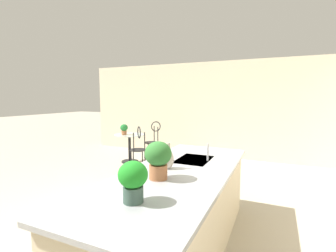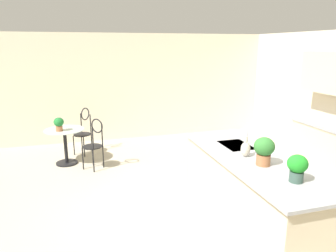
{
  "view_description": "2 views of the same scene",
  "coord_description": "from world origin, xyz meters",
  "px_view_note": "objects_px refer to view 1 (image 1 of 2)",
  "views": [
    {
      "loc": [
        2.64,
        1.79,
        1.7
      ],
      "look_at": [
        -1.49,
        -0.07,
        1.17
      ],
      "focal_mm": 26.04,
      "sensor_mm": 36.0,
      "label": 1
    },
    {
      "loc": [
        3.88,
        -1.46,
        2.39
      ],
      "look_at": [
        -1.42,
        0.11,
        0.99
      ],
      "focal_mm": 33.86,
      "sensor_mm": 36.0,
      "label": 2
    }
  ],
  "objects_px": {
    "potted_plant_counter_far": "(133,179)",
    "potted_plant_counter_near": "(158,158)",
    "chair_by_island": "(153,138)",
    "chair_near_window": "(138,146)",
    "potted_plant_on_table": "(124,129)",
    "bistro_table": "(130,145)",
    "vase_on_counter": "(168,159)"
  },
  "relations": [
    {
      "from": "potted_plant_counter_far",
      "to": "potted_plant_counter_near",
      "type": "distance_m",
      "value": 0.55
    },
    {
      "from": "chair_by_island",
      "to": "potted_plant_counter_far",
      "type": "height_order",
      "value": "potted_plant_counter_far"
    },
    {
      "from": "chair_near_window",
      "to": "potted_plant_on_table",
      "type": "relative_size",
      "value": 3.8
    },
    {
      "from": "chair_near_window",
      "to": "bistro_table",
      "type": "bearing_deg",
      "value": -130.47
    },
    {
      "from": "potted_plant_on_table",
      "to": "chair_near_window",
      "type": "bearing_deg",
      "value": 60.38
    },
    {
      "from": "chair_by_island",
      "to": "chair_near_window",
      "type": "bearing_deg",
      "value": 9.02
    },
    {
      "from": "bistro_table",
      "to": "potted_plant_counter_far",
      "type": "height_order",
      "value": "potted_plant_counter_far"
    },
    {
      "from": "vase_on_counter",
      "to": "potted_plant_counter_far",
      "type": "bearing_deg",
      "value": 7.45
    },
    {
      "from": "vase_on_counter",
      "to": "bistro_table",
      "type": "bearing_deg",
      "value": -140.37
    },
    {
      "from": "chair_by_island",
      "to": "potted_plant_counter_near",
      "type": "xyz_separation_m",
      "value": [
        3.87,
        2.1,
        0.56
      ]
    },
    {
      "from": "bistro_table",
      "to": "vase_on_counter",
      "type": "xyz_separation_m",
      "value": [
        2.94,
        2.43,
        0.58
      ]
    },
    {
      "from": "potted_plant_on_table",
      "to": "chair_by_island",
      "type": "bearing_deg",
      "value": 145.08
    },
    {
      "from": "chair_by_island",
      "to": "potted_plant_counter_near",
      "type": "relative_size",
      "value": 2.84
    },
    {
      "from": "potted_plant_counter_far",
      "to": "vase_on_counter",
      "type": "distance_m",
      "value": 0.91
    },
    {
      "from": "potted_plant_counter_far",
      "to": "potted_plant_counter_near",
      "type": "relative_size",
      "value": 0.86
    },
    {
      "from": "potted_plant_on_table",
      "to": "potted_plant_counter_near",
      "type": "distance_m",
      "value": 4.1
    },
    {
      "from": "potted_plant_counter_near",
      "to": "chair_near_window",
      "type": "bearing_deg",
      "value": -145.57
    },
    {
      "from": "bistro_table",
      "to": "chair_near_window",
      "type": "distance_m",
      "value": 0.74
    },
    {
      "from": "vase_on_counter",
      "to": "potted_plant_counter_near",
      "type": "bearing_deg",
      "value": 8.48
    },
    {
      "from": "bistro_table",
      "to": "potted_plant_counter_far",
      "type": "relative_size",
      "value": 2.53
    },
    {
      "from": "potted_plant_on_table",
      "to": "potted_plant_counter_far",
      "type": "relative_size",
      "value": 0.87
    },
    {
      "from": "chair_near_window",
      "to": "chair_by_island",
      "type": "distance_m",
      "value": 1.07
    },
    {
      "from": "bistro_table",
      "to": "chair_by_island",
      "type": "height_order",
      "value": "chair_by_island"
    },
    {
      "from": "chair_near_window",
      "to": "potted_plant_counter_far",
      "type": "xyz_separation_m",
      "value": [
        3.36,
        1.99,
        0.53
      ]
    },
    {
      "from": "potted_plant_on_table",
      "to": "vase_on_counter",
      "type": "bearing_deg",
      "value": 41.71
    },
    {
      "from": "chair_near_window",
      "to": "chair_by_island",
      "type": "height_order",
      "value": "same"
    },
    {
      "from": "chair_near_window",
      "to": "potted_plant_counter_far",
      "type": "distance_m",
      "value": 3.95
    },
    {
      "from": "chair_by_island",
      "to": "potted_plant_on_table",
      "type": "xyz_separation_m",
      "value": [
        0.69,
        -0.48,
        0.32
      ]
    },
    {
      "from": "chair_near_window",
      "to": "vase_on_counter",
      "type": "relative_size",
      "value": 3.62
    },
    {
      "from": "potted_plant_counter_far",
      "to": "potted_plant_on_table",
      "type": "bearing_deg",
      "value": -144.71
    },
    {
      "from": "potted_plant_on_table",
      "to": "potted_plant_counter_far",
      "type": "height_order",
      "value": "potted_plant_counter_far"
    },
    {
      "from": "chair_near_window",
      "to": "potted_plant_on_table",
      "type": "height_order",
      "value": "chair_near_window"
    }
  ]
}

